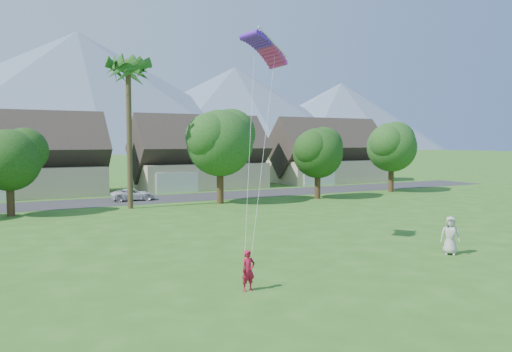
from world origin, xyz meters
TOP-DOWN VIEW (x-y plane):
  - ground at (0.00, 0.00)m, footprint 500.00×500.00m
  - street at (0.00, 34.00)m, footprint 90.00×7.00m
  - kite_flyer at (-3.89, 3.38)m, footprint 0.59×0.41m
  - watcher at (7.73, 3.98)m, footprint 1.09×1.09m
  - parked_car at (-0.37, 34.00)m, footprint 4.21×2.15m
  - mountain_ridge at (10.40, 260.00)m, footprint 540.00×240.00m
  - houses_row at (0.49, 42.99)m, footprint 72.75×8.19m
  - tree_row at (-1.14, 27.92)m, footprint 62.27×6.67m
  - fan_palm at (-2.00, 28.50)m, footprint 3.00×3.00m
  - parafoil_kite at (0.18, 9.41)m, footprint 3.33×1.58m

SIDE VIEW (x-z plane):
  - ground at x=0.00m, z-range 0.00..0.00m
  - street at x=0.00m, z-range 0.00..0.01m
  - parked_car at x=-0.37m, z-range 0.00..1.14m
  - kite_flyer at x=-3.89m, z-range 0.00..1.55m
  - watcher at x=7.73m, z-range 0.00..1.91m
  - houses_row at x=0.49m, z-range -0.99..7.87m
  - tree_row at x=-1.14m, z-range 0.66..9.11m
  - parafoil_kite at x=0.18m, z-range 10.20..10.70m
  - fan_palm at x=-2.00m, z-range 4.90..18.70m
  - mountain_ridge at x=10.40m, z-range -5.93..64.07m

